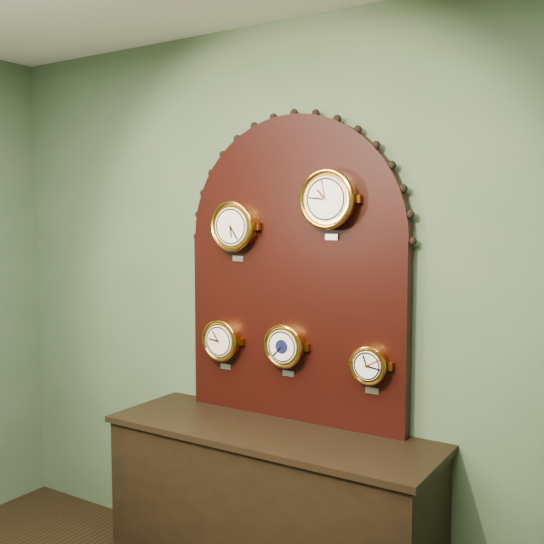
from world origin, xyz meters
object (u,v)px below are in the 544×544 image
Objects in this scene: barometer at (285,346)px; tide_clock at (370,365)px; roman_clock at (234,226)px; hygrometer at (222,340)px; shop_counter at (270,517)px; display_board at (294,260)px; arabic_clock at (328,199)px.

tide_clock is at bearing 0.15° from barometer.
roman_clock reaches higher than hygrometer.
shop_counter is 1.25m from display_board.
display_board is 0.36m from roman_clock.
hygrometer is at bearing 158.70° from shop_counter.
barometer is at bearing -0.02° from hygrometer.
display_board is at bearing 90.00° from shop_counter.
arabic_clock is 1.22× the size of hygrometer.
arabic_clock is (0.22, -0.07, 0.29)m from display_board.
roman_clock is 1.15× the size of barometer.
tide_clock is at bearing 0.07° from hygrometer.
roman_clock is at bearing 179.95° from arabic_clock.
roman_clock is at bearing -179.84° from barometer.
barometer is at bearing -179.85° from tide_clock.
arabic_clock reaches higher than roman_clock.
barometer is (-0.01, -0.07, -0.42)m from display_board.
shop_counter is at bearing -90.00° from display_board.
roman_clock is at bearing -167.80° from display_board.
barometer is (0.30, 0.00, -0.58)m from roman_clock.
barometer is at bearing 179.67° from arabic_clock.
arabic_clock is 1.42× the size of tide_clock.
barometer reaches higher than tide_clock.
shop_counter is 0.90m from tide_clock.
display_board is 0.64m from tide_clock.
roman_clock is at bearing 153.92° from shop_counter.
display_board is 5.68× the size of barometer.
arabic_clock is at bearing -0.14° from hygrometer.
arabic_clock is 0.95m from hygrometer.
shop_counter is 5.18× the size of roman_clock.
roman_clock is 0.94× the size of arabic_clock.
tide_clock is (0.44, 0.15, 0.77)m from shop_counter.
barometer is (-0.01, 0.15, 0.81)m from shop_counter.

